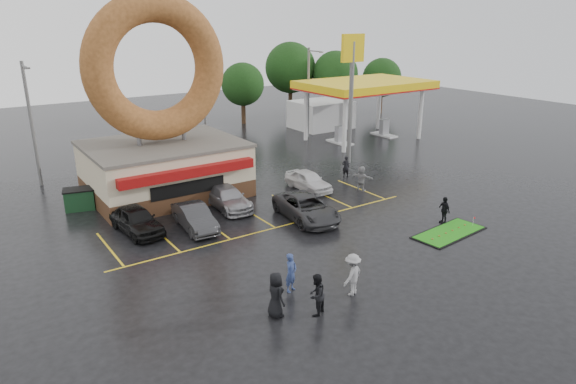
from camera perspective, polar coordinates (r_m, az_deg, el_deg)
ground at (r=27.93m, az=2.40°, el=-6.23°), size 120.00×120.00×0.00m
donut_shop at (r=36.15m, az=-13.85°, el=6.54°), size 10.20×8.70×13.50m
gas_station at (r=54.77m, az=6.36°, el=10.20°), size 12.30×13.65×5.90m
shell_sign at (r=43.05m, az=7.10°, el=12.77°), size 2.20×0.36×10.60m
streetlight_left at (r=41.12m, az=-26.62°, el=7.00°), size 0.40×2.21×9.00m
streetlight_mid at (r=45.96m, az=-9.22°, el=9.79°), size 0.40×2.21×9.00m
streetlight_right at (r=52.91m, az=2.33°, el=11.18°), size 0.40×2.21×9.00m
tree_far_a at (r=65.30m, az=5.28°, el=12.93°), size 5.60×5.60×8.00m
tree_far_b at (r=67.87m, az=10.38°, el=12.38°), size 4.90×4.90×7.00m
tree_far_c at (r=66.04m, az=0.27°, el=13.64°), size 6.30×6.30×9.00m
tree_far_d at (r=60.29m, az=-5.06°, el=11.83°), size 4.90×4.90×7.00m
car_black at (r=30.86m, az=-16.50°, el=-2.98°), size 2.28×4.69×1.54m
car_dgrey at (r=30.56m, az=-10.33°, el=-2.80°), size 1.82×4.45×1.44m
car_silver at (r=33.63m, az=-6.74°, el=-0.64°), size 2.15×4.85×1.38m
car_grey at (r=31.52m, az=2.05°, el=-1.76°), size 3.09×5.61×1.49m
car_white at (r=36.89m, az=2.27°, el=1.29°), size 1.72×4.19×1.42m
person_blue at (r=23.41m, az=0.34°, el=-8.93°), size 0.79×0.67×1.84m
person_blackjkt at (r=21.73m, az=3.16°, el=-11.33°), size 1.12×1.03×1.84m
person_hoodie at (r=23.29m, az=7.18°, el=-9.09°), size 1.44×1.11×1.96m
person_bystander at (r=21.56m, az=-1.37°, el=-11.36°), size 0.63×0.97×1.98m
person_cameraman at (r=32.29m, az=16.96°, el=-1.92°), size 0.64×1.05×1.67m
person_walker_near at (r=37.07m, az=8.17°, el=1.51°), size 1.08×1.76×1.81m
person_walker_far at (r=40.08m, az=6.43°, el=2.81°), size 0.69×0.53×1.67m
dumpster at (r=35.84m, az=-22.16°, el=-0.78°), size 2.04×1.60×1.30m
putting_green at (r=31.16m, az=17.47°, el=-4.31°), size 4.90×2.48×0.59m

